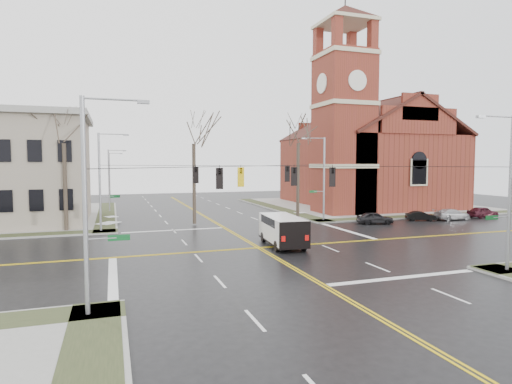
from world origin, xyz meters
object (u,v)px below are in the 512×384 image
object	(u,v)px
parked_car_b	(421,216)
parked_car_d	(483,212)
tree_ne	(298,138)
tree_nw_near	(194,138)
signal_pole_ne	(323,176)
tree_nw_far	(64,137)
parked_car_c	(452,214)
church	(362,149)
signal_pole_sw	(89,199)
streetlight_north_a	(110,178)
streetlight_north_b	(110,174)
signal_pole_nw	(102,179)
cargo_van	(282,228)
signal_pole_se	(508,189)

from	to	relation	value
parked_car_b	parked_car_d	size ratio (longest dim) A/B	0.84
parked_car_b	tree_ne	distance (m)	16.09
parked_car_b	tree_nw_near	xyz separation A→B (m)	(-24.33, 4.81, 8.36)
signal_pole_ne	tree_nw_far	distance (m)	26.18
parked_car_c	tree_ne	size ratio (longest dim) A/B	0.34
church	tree_nw_far	bearing A→B (deg)	-163.06
signal_pole_sw	streetlight_north_a	world-z (taller)	signal_pole_sw
parked_car_d	tree_nw_far	world-z (taller)	tree_nw_far
streetlight_north_b	parked_car_d	size ratio (longest dim) A/B	2.10
tree_nw_near	parked_car_c	bearing A→B (deg)	-10.61
streetlight_north_b	tree_ne	bearing A→B (deg)	-59.57
tree_nw_far	parked_car_c	bearing A→B (deg)	-6.89
signal_pole_nw	streetlight_north_b	xyz separation A→B (m)	(0.67, 36.50, -0.48)
cargo_van	parked_car_b	xyz separation A→B (m)	(19.86, 8.04, -0.82)
signal_pole_se	cargo_van	bearing A→B (deg)	128.06
streetlight_north_b	signal_pole_nw	bearing A→B (deg)	-91.05
tree_ne	signal_pole_se	bearing A→B (deg)	-85.72
streetlight_north_a	streetlight_north_b	world-z (taller)	same
church	streetlight_north_a	size ratio (longest dim) A/B	3.44
streetlight_north_b	tree_nw_far	distance (m)	35.66
church	streetlight_north_b	size ratio (longest dim) A/B	3.44
streetlight_north_a	tree_ne	xyz separation A→B (m)	(20.08, -14.19, 4.72)
signal_pole_ne	signal_pole_se	size ratio (longest dim) A/B	1.00
cargo_van	tree_nw_far	size ratio (longest dim) A/B	0.51
church	tree_ne	world-z (taller)	church
signal_pole_ne	parked_car_c	bearing A→B (deg)	-13.85
signal_pole_se	tree_nw_near	xyz separation A→B (m)	(-13.77, 24.73, 3.94)
parked_car_d	parked_car_c	bearing A→B (deg)	94.07
signal_pole_se	tree_ne	bearing A→B (deg)	94.28
signal_pole_ne	tree_ne	bearing A→B (deg)	129.38
streetlight_north_b	signal_pole_se	bearing A→B (deg)	-69.73
tree_nw_near	tree_ne	size ratio (longest dim) A/B	0.97
streetlight_north_b	parked_car_b	world-z (taller)	streetlight_north_b
parked_car_c	tree_nw_near	bearing A→B (deg)	79.71
signal_pole_ne	tree_ne	size ratio (longest dim) A/B	0.71
church	signal_pole_se	world-z (taller)	church
signal_pole_ne	signal_pole_se	bearing A→B (deg)	-90.00
parked_car_c	signal_pole_sw	bearing A→B (deg)	118.00
parked_car_c	tree_nw_near	size ratio (longest dim) A/B	0.35
streetlight_north_b	tree_nw_near	size ratio (longest dim) A/B	0.65
parked_car_c	streetlight_north_b	bearing A→B (deg)	42.59
church	tree_ne	distance (m)	18.87
signal_pole_nw	signal_pole_se	bearing A→B (deg)	-45.45
signal_pole_ne	parked_car_d	bearing A→B (deg)	-8.98
tree_ne	signal_pole_sw	bearing A→B (deg)	-129.35
parked_car_b	parked_car_d	bearing A→B (deg)	-66.24
signal_pole_ne	streetlight_north_a	bearing A→B (deg)	143.10
cargo_van	tree_nw_far	xyz separation A→B (m)	(-16.57, 12.43, 7.39)
signal_pole_ne	parked_car_b	distance (m)	11.86
signal_pole_ne	parked_car_d	size ratio (longest dim) A/B	2.36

